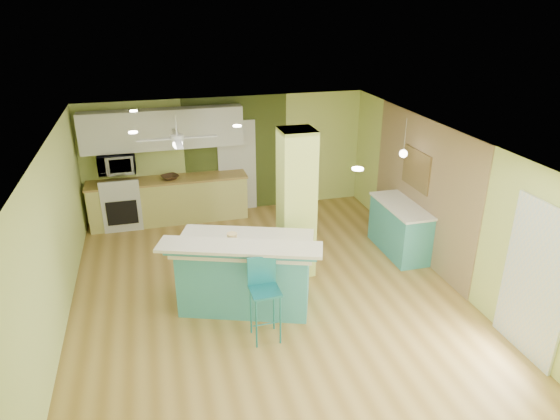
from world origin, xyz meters
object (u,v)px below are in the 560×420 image
object	(u,v)px
bar_stool	(264,286)
fruit_bowl	(170,177)
side_counter	(400,228)
canister	(232,239)
peninsula	(245,272)

from	to	relation	value
bar_stool	fruit_bowl	size ratio (longest dim) A/B	3.43
bar_stool	fruit_bowl	bearing A→B (deg)	101.66
side_counter	canister	size ratio (longest dim) A/B	8.32
fruit_bowl	canister	xyz separation A→B (m)	(0.69, -3.45, 0.17)
side_counter	canister	distance (m)	3.47
peninsula	fruit_bowl	bearing A→B (deg)	124.22
bar_stool	side_counter	world-z (taller)	bar_stool
peninsula	bar_stool	size ratio (longest dim) A/B	2.04
fruit_bowl	canister	distance (m)	3.53
peninsula	side_counter	xyz separation A→B (m)	(3.07, 0.98, -0.09)
bar_stool	canister	size ratio (longest dim) A/B	6.79
bar_stool	side_counter	size ratio (longest dim) A/B	0.82
bar_stool	canister	world-z (taller)	canister
fruit_bowl	canister	world-z (taller)	canister
peninsula	fruit_bowl	world-z (taller)	peninsula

